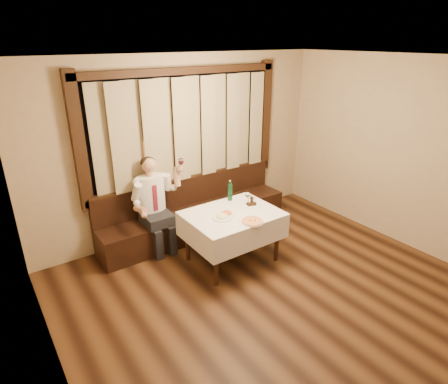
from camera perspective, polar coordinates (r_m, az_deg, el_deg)
room at (r=4.36m, az=6.98°, el=2.22°), size 5.01×6.01×2.81m
banquette at (r=6.14m, az=-4.40°, el=-3.53°), size 3.20×0.61×0.94m
dining_table at (r=5.22m, az=1.26°, el=-4.23°), size 1.27×0.97×0.76m
pizza at (r=4.93m, az=4.36°, el=-4.47°), size 0.30×0.30×0.03m
pasta_red at (r=5.12m, az=0.41°, el=-3.08°), size 0.24×0.24×0.08m
pasta_cream at (r=5.01m, az=-0.28°, el=-3.57°), size 0.28×0.28×0.10m
green_bottle at (r=5.51m, az=0.93°, el=0.02°), size 0.07×0.07×0.32m
table_wine_glass at (r=5.38m, az=3.59°, el=-0.52°), size 0.07×0.07×0.19m
cruet_caddy at (r=5.40m, az=4.23°, el=-1.55°), size 0.14×0.09×0.14m
seated_man at (r=5.55m, az=-10.62°, el=-0.90°), size 0.79×0.59×1.43m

